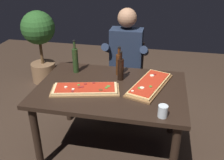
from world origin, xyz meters
TOP-DOWN VIEW (x-y plane):
  - ground_plane at (0.00, 0.00)m, footprint 6.40×6.40m
  - dining_table at (0.00, 0.00)m, footprint 1.40×0.96m
  - pizza_rectangular_front at (-0.22, -0.12)m, footprint 0.66×0.38m
  - pizza_rectangular_left at (0.36, 0.09)m, footprint 0.43×0.67m
  - wine_bottle_dark at (0.02, 0.29)m, footprint 0.06×0.06m
  - oil_bottle_amber at (0.06, 0.18)m, footprint 0.06×0.06m
  - vinegar_bottle_green at (-0.43, 0.26)m, footprint 0.06×0.06m
  - tumbler_near_camera at (0.49, -0.39)m, footprint 0.08×0.08m
  - diner_chair at (0.03, 0.86)m, footprint 0.44×0.44m
  - seated_diner at (0.03, 0.74)m, footprint 0.53×0.41m
  - potted_plant_corner at (-1.40, 1.35)m, footprint 0.50×0.50m

SIDE VIEW (x-z plane):
  - ground_plane at x=0.00m, z-range 0.00..0.00m
  - diner_chair at x=0.03m, z-range 0.05..0.92m
  - dining_table at x=0.00m, z-range 0.27..1.01m
  - potted_plant_corner at x=-1.40m, z-range 0.13..1.26m
  - seated_diner at x=0.03m, z-range 0.08..1.41m
  - pizza_rectangular_left at x=0.36m, z-range 0.73..0.78m
  - pizza_rectangular_front at x=-0.22m, z-range 0.73..0.78m
  - tumbler_near_camera at x=0.49m, z-range 0.74..0.84m
  - oil_bottle_amber at x=0.06m, z-range 0.71..1.01m
  - wine_bottle_dark at x=0.02m, z-range 0.71..1.01m
  - vinegar_bottle_green at x=-0.43m, z-range 0.70..1.06m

